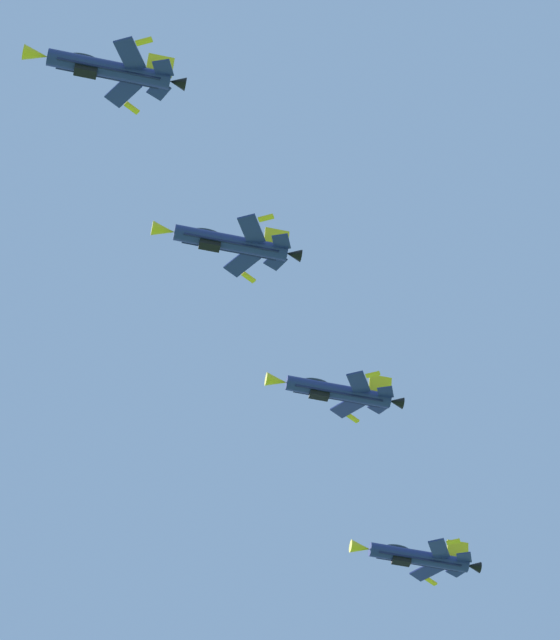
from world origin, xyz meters
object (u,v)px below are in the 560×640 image
fighter_jet_left_wing (106,68)px  fighter_jet_left_outer (336,391)px  fighter_jet_right_wing (228,242)px  fighter_jet_right_outer (417,557)px

fighter_jet_left_wing → fighter_jet_left_outer: 47.05m
fighter_jet_left_wing → fighter_jet_right_wing: bearing=-41.8°
fighter_jet_right_wing → fighter_jet_right_outer: size_ratio=1.00×
fighter_jet_right_wing → fighter_jet_left_outer: (11.19, 20.91, 1.95)m
fighter_jet_left_outer → fighter_jet_left_wing: bearing=138.1°
fighter_jet_right_outer → fighter_jet_right_wing: bearing=140.7°
fighter_jet_right_wing → fighter_jet_right_outer: 47.66m
fighter_jet_left_wing → fighter_jet_right_wing: 23.26m
fighter_jet_left_wing → fighter_jet_right_outer: (31.41, 63.52, -0.04)m
fighter_jet_left_wing → fighter_jet_right_outer: size_ratio=1.00×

